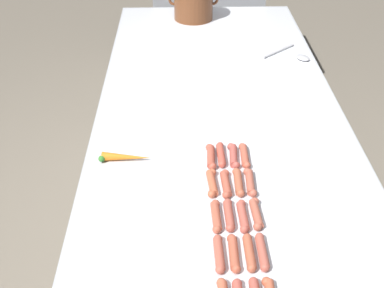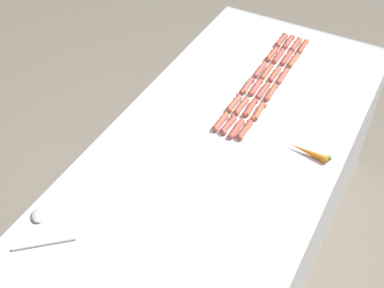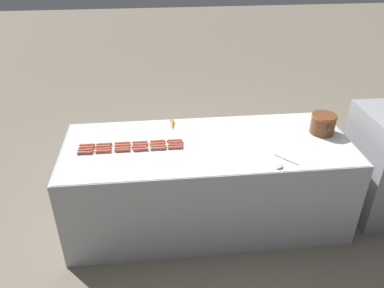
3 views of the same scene
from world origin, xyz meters
name	(u,v)px [view 1 (image 1 of 3)]	position (x,y,z in m)	size (l,w,h in m)	color
ground_plane	(215,262)	(0.00, 0.00, 0.00)	(20.00, 20.00, 0.00)	#756B5B
griddle_counter	(217,197)	(0.00, 0.00, 0.42)	(0.98, 2.48, 0.84)	#ADAFB5
back_cabinet	(206,23)	(0.03, 1.79, 0.52)	(0.71, 0.77, 1.03)	#939599
hot_dog_2	(219,254)	(-0.06, -0.73, 0.85)	(0.03, 0.13, 0.03)	#B35745
hot_dog_3	(216,216)	(-0.06, -0.58, 0.85)	(0.03, 0.13, 0.03)	#B25740
hot_dog_4	(212,183)	(-0.06, -0.43, 0.85)	(0.03, 0.13, 0.03)	#BE5C3E
hot_dog_5	(211,157)	(-0.05, -0.29, 0.85)	(0.03, 0.13, 0.03)	#B3513E
hot_dog_8	(234,253)	(-0.02, -0.73, 0.85)	(0.03, 0.13, 0.03)	#B6563E
hot_dog_9	(229,215)	(-0.02, -0.58, 0.85)	(0.03, 0.13, 0.03)	#B05343
hot_dog_10	(226,184)	(-0.02, -0.43, 0.85)	(0.03, 0.13, 0.03)	#B2533F
hot_dog_11	(221,155)	(-0.02, -0.28, 0.85)	(0.03, 0.13, 0.03)	#BD4F3F
hot_dog_14	(249,252)	(0.03, -0.72, 0.85)	(0.03, 0.13, 0.03)	#B4593E
hot_dog_15	(243,216)	(0.02, -0.58, 0.85)	(0.03, 0.13, 0.03)	#B55345
hot_dog_16	(238,182)	(0.03, -0.43, 0.85)	(0.03, 0.13, 0.03)	#B05B40
hot_dog_17	(233,156)	(0.02, -0.28, 0.85)	(0.03, 0.13, 0.03)	#B14F46
hot_dog_20	(262,252)	(0.06, -0.72, 0.85)	(0.03, 0.13, 0.03)	#B25646
hot_dog_21	(256,214)	(0.06, -0.57, 0.85)	(0.03, 0.13, 0.03)	#B15A45
hot_dog_22	(250,182)	(0.06, -0.43, 0.85)	(0.03, 0.13, 0.03)	#B35946
hot_dog_23	(244,156)	(0.06, -0.28, 0.85)	(0.03, 0.13, 0.03)	#BA5742
bean_pot	(193,1)	(-0.08, 1.04, 0.94)	(0.28, 0.22, 0.18)	brown
serving_spoon	(295,55)	(0.39, 0.52, 0.84)	(0.23, 0.21, 0.02)	#B7B7BC
carrot	(125,157)	(-0.35, -0.29, 0.85)	(0.18, 0.05, 0.03)	orange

